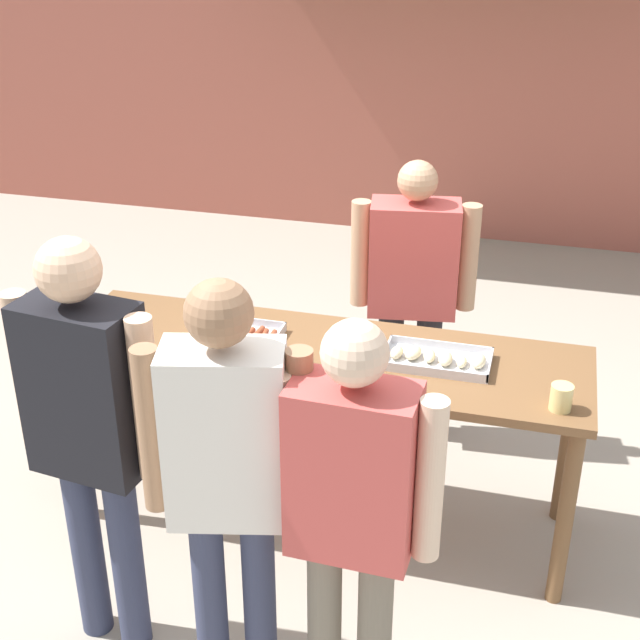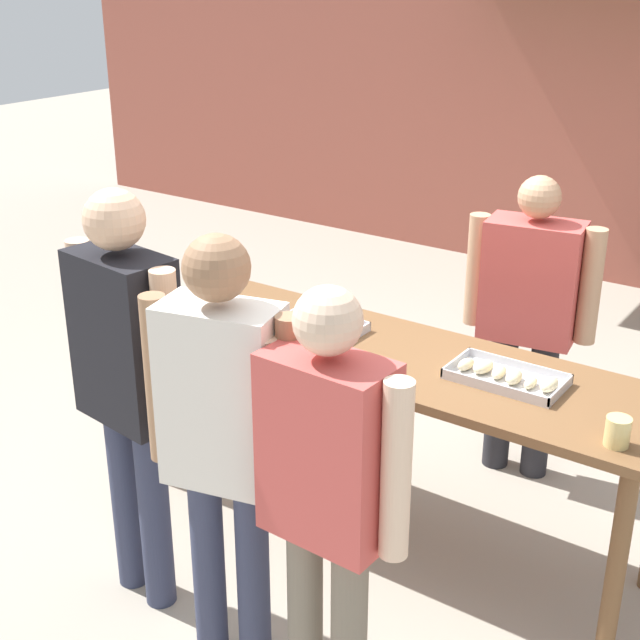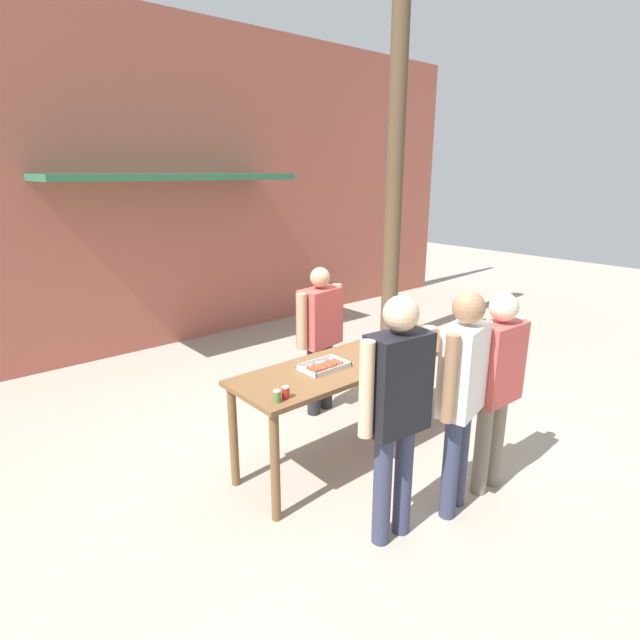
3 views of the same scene
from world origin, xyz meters
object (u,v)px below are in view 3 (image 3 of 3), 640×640
object	(u,v)px
food_tray_sausages	(324,366)
utility_pole	(397,124)
person_customer_with_cup	(496,377)
food_tray_buns	(398,342)
condiment_jar_mustard	(277,396)
condiment_jar_ketchup	(286,392)
person_customer_holding_hotdog	(397,401)
person_customer_waiting_in_line	(462,386)
beer_cup	(453,334)
person_server_behind_table	(320,329)

from	to	relation	value
food_tray_sausages	utility_pole	distance (m)	4.11
person_customer_with_cup	food_tray_buns	bearing A→B (deg)	-94.49
food_tray_sausages	food_tray_buns	xyz separation A→B (m)	(0.91, 0.00, 0.01)
food_tray_buns	condiment_jar_mustard	xyz separation A→B (m)	(-1.57, -0.26, 0.02)
condiment_jar_mustard	condiment_jar_ketchup	bearing A→B (deg)	7.76
condiment_jar_ketchup	food_tray_buns	bearing A→B (deg)	9.51
person_customer_holding_hotdog	person_customer_with_cup	world-z (taller)	person_customer_holding_hotdog
food_tray_sausages	person_customer_waiting_in_line	world-z (taller)	person_customer_waiting_in_line
condiment_jar_mustard	beer_cup	distance (m)	2.09
person_customer_waiting_in_line	food_tray_buns	bearing A→B (deg)	-131.04
food_tray_sausages	person_customer_waiting_in_line	distance (m)	1.13
condiment_jar_ketchup	person_server_behind_table	world-z (taller)	person_server_behind_table
food_tray_sausages	utility_pole	size ratio (longest dim) A/B	0.06
food_tray_buns	condiment_jar_mustard	size ratio (longest dim) A/B	5.21
food_tray_sausages	food_tray_buns	size ratio (longest dim) A/B	0.85
beer_cup	person_customer_holding_hotdog	size ratio (longest dim) A/B	0.06
food_tray_sausages	beer_cup	distance (m)	1.45
person_server_behind_table	person_customer_waiting_in_line	world-z (taller)	person_customer_waiting_in_line
condiment_jar_mustard	condiment_jar_ketchup	size ratio (longest dim) A/B	1.00
beer_cup	utility_pole	bearing A→B (deg)	54.95
condiment_jar_mustard	food_tray_buns	bearing A→B (deg)	9.41
condiment_jar_ketchup	utility_pole	distance (m)	4.64
food_tray_sausages	person_server_behind_table	distance (m)	1.06
condiment_jar_ketchup	person_customer_with_cup	bearing A→B (deg)	-31.53
food_tray_buns	utility_pole	distance (m)	3.52
beer_cup	person_customer_waiting_in_line	size ratio (longest dim) A/B	0.06
person_customer_with_cup	utility_pole	world-z (taller)	utility_pole
condiment_jar_mustard	condiment_jar_ketchup	xyz separation A→B (m)	(0.08, 0.01, 0.00)
condiment_jar_ketchup	condiment_jar_mustard	bearing A→B (deg)	-172.24
food_tray_sausages	utility_pole	xyz separation A→B (m)	(2.94, 1.91, 2.15)
person_server_behind_table	utility_pole	size ratio (longest dim) A/B	0.26
food_tray_buns	beer_cup	bearing A→B (deg)	-25.20
food_tray_sausages	food_tray_buns	distance (m)	0.91
person_customer_holding_hotdog	food_tray_sausages	bearing A→B (deg)	-95.40
person_customer_with_cup	person_server_behind_table	bearing A→B (deg)	-84.26
beer_cup	person_server_behind_table	xyz separation A→B (m)	(-0.77, 1.07, -0.05)
person_server_behind_table	person_customer_with_cup	bearing A→B (deg)	-95.20
person_customer_with_cup	beer_cup	bearing A→B (deg)	-125.39
condiment_jar_mustard	beer_cup	size ratio (longest dim) A/B	0.82
condiment_jar_mustard	condiment_jar_ketchup	distance (m)	0.08
beer_cup	utility_pole	size ratio (longest dim) A/B	0.02
condiment_jar_ketchup	person_customer_holding_hotdog	distance (m)	0.81
condiment_jar_mustard	person_server_behind_table	size ratio (longest dim) A/B	0.06
food_tray_sausages	person_customer_holding_hotdog	world-z (taller)	person_customer_holding_hotdog
food_tray_sausages	person_customer_with_cup	xyz separation A→B (m)	(0.79, -1.09, 0.04)
beer_cup	person_customer_waiting_in_line	bearing A→B (deg)	-142.47
person_server_behind_table	person_customer_with_cup	world-z (taller)	person_customer_with_cup
food_tray_sausages	person_customer_with_cup	size ratio (longest dim) A/B	0.24
beer_cup	person_customer_with_cup	world-z (taller)	person_customer_with_cup
food_tray_buns	person_customer_holding_hotdog	world-z (taller)	person_customer_holding_hotdog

